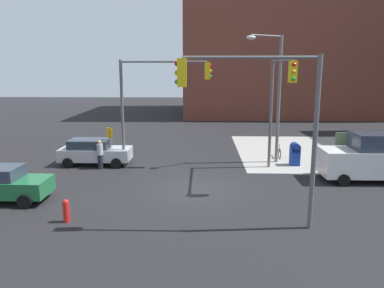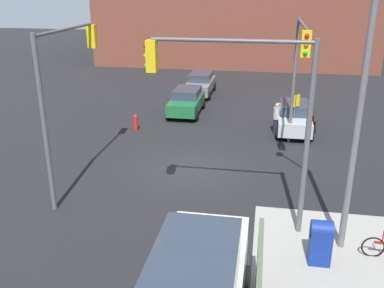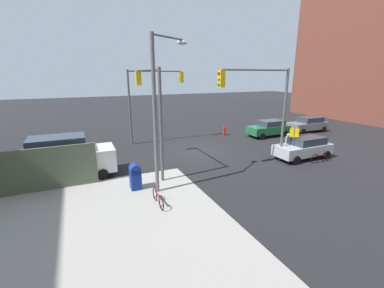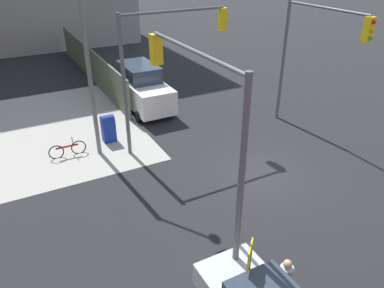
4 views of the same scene
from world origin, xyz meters
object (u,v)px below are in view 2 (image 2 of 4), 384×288
mailbox_blue (321,241)px  sedan_gray (200,83)px  traffic_signal_ne_corner (244,98)px  pedestrian_crossing (276,118)px  coupe_green (187,101)px  bicycle_at_crosswalk (314,124)px  traffic_signal_se_corner (66,78)px  traffic_signal_nw_corner (298,62)px  street_lamp_corner (351,103)px  fire_hydrant (136,122)px  coupe_silver (294,117)px

mailbox_blue → sedan_gray: bearing=-161.4°
traffic_signal_ne_corner → pedestrian_crossing: 11.03m
coupe_green → sedan_gray: size_ratio=0.95×
coupe_green → bicycle_at_crosswalk: bearing=75.4°
traffic_signal_ne_corner → sedan_gray: (-18.66, -4.30, -3.78)m
traffic_signal_se_corner → mailbox_blue: traffic_signal_se_corner is taller
traffic_signal_nw_corner → traffic_signal_ne_corner: (6.89, -2.04, -0.01)m
sedan_gray → pedestrian_crossing: pedestrian_crossing is taller
traffic_signal_ne_corner → mailbox_blue: 4.93m
mailbox_blue → traffic_signal_se_corner: bearing=-111.2°
traffic_signal_se_corner → bicycle_at_crosswalk: (-9.32, 10.50, -4.27)m
coupe_green → mailbox_blue: bearing=24.7°
mailbox_blue → pedestrian_crossing: pedestrian_crossing is taller
traffic_signal_ne_corner → mailbox_blue: size_ratio=4.55×
traffic_signal_nw_corner → street_lamp_corner: street_lamp_corner is taller
traffic_signal_nw_corner → traffic_signal_ne_corner: bearing=-16.5°
fire_hydrant → pedestrian_crossing: pedestrian_crossing is taller
mailbox_blue → sedan_gray: sedan_gray is taller
traffic_signal_nw_corner → fire_hydrant: 9.98m
traffic_signal_nw_corner → coupe_green: size_ratio=1.53×
traffic_signal_ne_corner → bicycle_at_crosswalk: (-11.30, 3.54, -4.28)m
bicycle_at_crosswalk → pedestrian_crossing: bearing=-65.5°
traffic_signal_se_corner → coupe_silver: traffic_signal_se_corner is taller
traffic_signal_se_corner → street_lamp_corner: street_lamp_corner is taller
mailbox_blue → traffic_signal_ne_corner: bearing=-123.8°
traffic_signal_se_corner → bicycle_at_crosswalk: traffic_signal_se_corner is taller
traffic_signal_nw_corner → coupe_green: (-6.47, -6.42, -3.79)m
traffic_signal_se_corner → pedestrian_crossing: 12.32m
traffic_signal_nw_corner → traffic_signal_se_corner: same height
coupe_green → pedestrian_crossing: (3.07, 5.72, 0.08)m
fire_hydrant → pedestrian_crossing: size_ratio=0.53×
traffic_signal_se_corner → coupe_green: (-11.39, 2.58, -3.77)m
traffic_signal_se_corner → coupe_green: size_ratio=1.53×
traffic_signal_ne_corner → coupe_green: 14.56m
traffic_signal_nw_corner → coupe_silver: (-4.04, 0.29, -3.79)m
street_lamp_corner → traffic_signal_se_corner: bearing=-103.2°
fire_hydrant → coupe_silver: bearing=99.1°
pedestrian_crossing → bicycle_at_crosswalk: (-1.00, 2.20, -0.58)m
coupe_green → coupe_silver: (2.43, 6.71, 0.00)m
traffic_signal_nw_corner → traffic_signal_se_corner: bearing=-61.4°
coupe_silver → pedestrian_crossing: pedestrian_crossing is taller
traffic_signal_se_corner → pedestrian_crossing: size_ratio=3.67×
traffic_signal_ne_corner → bicycle_at_crosswalk: size_ratio=3.71×
fire_hydrant → bicycle_at_crosswalk: bicycle_at_crosswalk is taller
street_lamp_corner → sedan_gray: size_ratio=1.78×
street_lamp_corner → coupe_green: 16.14m
traffic_signal_nw_corner → bicycle_at_crosswalk: size_ratio=3.71×
mailbox_blue → coupe_green: 16.58m
street_lamp_corner → bicycle_at_crosswalk: size_ratio=4.57×
mailbox_blue → coupe_silver: coupe_silver is taller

